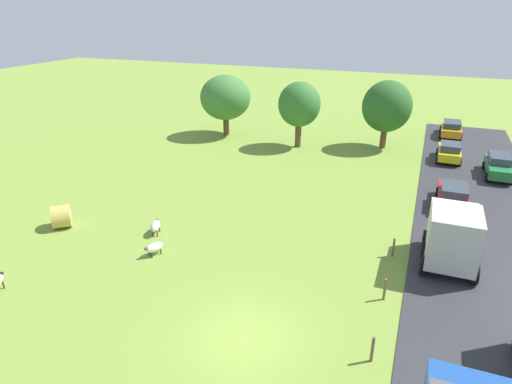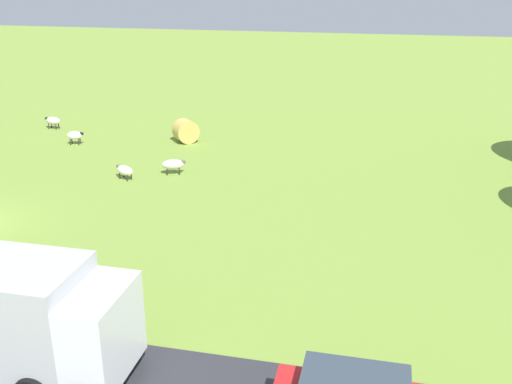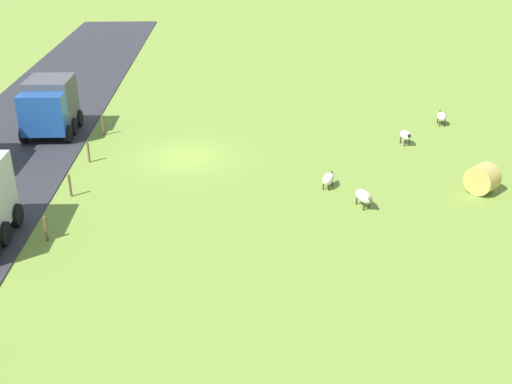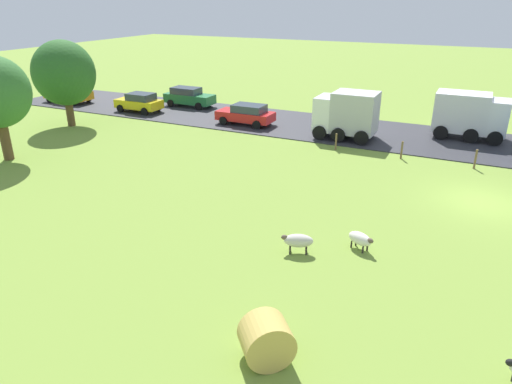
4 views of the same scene
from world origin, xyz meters
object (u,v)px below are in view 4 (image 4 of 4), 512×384
object	(u,v)px
tree_1	(64,73)
car_3	(246,114)
car_1	(69,93)
sheep_2	(298,241)
truck_2	(347,114)
car_0	(139,102)
sheep_0	(360,239)
truck_0	(470,114)
hay_bale_0	(266,340)
car_2	(189,97)

from	to	relation	value
tree_1	car_3	xyz separation A→B (m)	(5.95, -12.01, -3.07)
tree_1	car_1	size ratio (longest dim) A/B	1.41
sheep_2	truck_2	size ratio (longest dim) A/B	0.31
sheep_2	car_0	world-z (taller)	car_0
car_0	sheep_0	bearing A→B (deg)	-123.48
truck_0	car_3	distance (m)	15.83
truck_0	hay_bale_0	bearing A→B (deg)	172.12
sheep_0	car_3	world-z (taller)	car_3
truck_0	car_1	size ratio (longest dim) A/B	1.04
truck_2	car_2	world-z (taller)	truck_2
tree_1	car_0	size ratio (longest dim) A/B	1.61
car_1	tree_1	bearing A→B (deg)	-133.31
sheep_0	car_1	bearing A→B (deg)	63.80
tree_1	car_0	bearing A→B (deg)	-18.18
sheep_2	hay_bale_0	distance (m)	6.00
sheep_2	hay_bale_0	bearing A→B (deg)	-167.14
sheep_0	hay_bale_0	size ratio (longest dim) A/B	0.84
truck_0	tree_1	bearing A→B (deg)	108.67
truck_2	car_1	xyz separation A→B (m)	(0.45, 26.34, -0.87)
truck_2	truck_0	bearing A→B (deg)	-64.27
sheep_2	truck_0	bearing A→B (deg)	-13.85
hay_bale_0	truck_2	size ratio (longest dim) A/B	0.34
truck_2	sheep_0	bearing A→B (deg)	-162.15
truck_2	car_3	size ratio (longest dim) A/B	0.93
car_1	car_2	world-z (taller)	car_2
car_1	car_2	xyz separation A→B (m)	(3.32, -10.99, 0.02)
hay_bale_0	tree_1	distance (m)	29.16
truck_0	truck_2	world-z (taller)	truck_2
tree_1	truck_2	size ratio (longest dim) A/B	1.55
sheep_2	car_1	xyz separation A→B (m)	(16.61, 29.03, 0.37)
sheep_2	truck_2	world-z (taller)	truck_2
truck_0	car_2	distance (m)	22.94
car_2	car_3	bearing A→B (deg)	-114.77
hay_bale_0	sheep_2	bearing A→B (deg)	12.86
sheep_0	truck_2	size ratio (longest dim) A/B	0.29
hay_bale_0	truck_0	bearing A→B (deg)	-7.88
sheep_0	truck_2	world-z (taller)	truck_2
sheep_0	car_3	xyz separation A→B (m)	(15.19, 12.67, 0.40)
tree_1	hay_bale_0	bearing A→B (deg)	-124.40
truck_2	car_0	xyz separation A→B (m)	(0.19, 17.98, -0.89)
sheep_2	truck_0	world-z (taller)	truck_0
truck_2	car_1	world-z (taller)	truck_2
car_2	car_3	distance (m)	8.23
tree_1	car_2	xyz separation A→B (m)	(9.40, -4.53, -3.02)
tree_1	truck_0	xyz separation A→B (m)	(9.28, -27.46, -2.20)
truck_2	car_1	bearing A→B (deg)	89.02
truck_0	car_1	xyz separation A→B (m)	(-3.20, 33.91, -0.84)
sheep_0	tree_1	size ratio (longest dim) A/B	0.19
sheep_0	car_2	size ratio (longest dim) A/B	0.26
hay_bale_0	car_3	size ratio (longest dim) A/B	0.32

